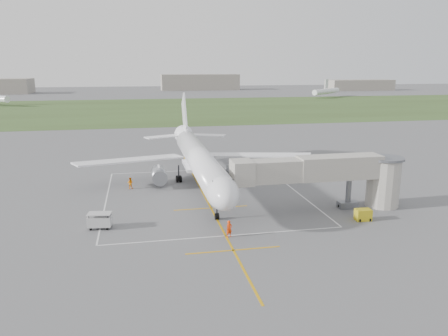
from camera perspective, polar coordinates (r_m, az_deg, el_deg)
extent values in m
plane|color=#535356|center=(68.18, -3.12, -2.63)|extent=(700.00, 700.00, 0.00)
cube|color=#344A20|center=(196.05, -8.59, 7.64)|extent=(700.00, 120.00, 0.02)
cube|color=#CD920C|center=(63.43, -2.47, -3.84)|extent=(0.25, 60.00, 0.01)
cube|color=#CD920C|center=(45.90, 1.23, -10.68)|extent=(10.00, 0.25, 0.01)
cube|color=#CD920C|center=(58.73, -1.72, -5.24)|extent=(10.00, 0.25, 0.01)
cube|color=silver|center=(79.69, -4.35, -0.31)|extent=(28.00, 0.20, 0.01)
cube|color=silver|center=(49.50, 0.22, -8.84)|extent=(28.00, 0.20, 0.01)
cube|color=silver|center=(63.92, -15.15, -4.17)|extent=(0.20, 32.00, 0.01)
cube|color=silver|center=(67.79, 9.18, -2.87)|extent=(0.20, 32.00, 0.01)
cylinder|color=white|center=(67.09, -3.17, 1.07)|extent=(3.80, 36.00, 3.80)
ellipsoid|color=white|center=(49.87, -0.23, -3.21)|extent=(3.80, 7.22, 3.80)
cube|color=black|center=(48.73, -0.03, -2.32)|extent=(2.40, 1.60, 0.99)
cone|color=white|center=(87.03, -5.09, 4.11)|extent=(3.80, 6.00, 3.80)
cube|color=white|center=(75.12, 4.14, 1.71)|extent=(17.93, 11.24, 1.23)
cube|color=white|center=(72.53, -12.08, 1.03)|extent=(17.93, 11.24, 1.23)
cube|color=white|center=(70.33, -3.50, 0.34)|extent=(4.20, 8.00, 0.50)
cube|color=white|center=(87.14, -5.20, 6.98)|extent=(0.30, 7.89, 8.65)
cube|color=white|center=(85.35, -5.00, 4.82)|extent=(0.35, 5.00, 1.20)
cube|color=white|center=(87.24, -2.32, 4.31)|extent=(7.85, 5.03, 0.20)
cube|color=white|center=(86.36, -7.85, 4.11)|extent=(7.85, 5.03, 0.20)
cylinder|color=gray|center=(71.16, 1.52, -0.36)|extent=(2.30, 4.20, 2.30)
cube|color=white|center=(70.69, 1.58, 0.22)|extent=(0.25, 2.40, 1.20)
cylinder|color=gray|center=(69.55, -8.50, -0.82)|extent=(2.30, 4.20, 2.30)
cube|color=white|center=(69.07, -8.51, -0.23)|extent=(0.25, 2.40, 1.20)
cylinder|color=black|center=(54.11, -0.94, -5.43)|extent=(0.18, 0.18, 2.60)
cylinder|color=black|center=(54.39, -1.05, -6.33)|extent=(0.28, 0.80, 0.80)
cylinder|color=black|center=(54.43, -0.82, -6.32)|extent=(0.28, 0.80, 0.80)
cylinder|color=black|center=(72.56, -1.37, -0.49)|extent=(0.22, 0.22, 2.80)
cylinder|color=black|center=(72.40, -1.54, -1.28)|extent=(0.32, 0.96, 0.96)
cylinder|color=black|center=(72.49, -1.10, -1.26)|extent=(0.32, 0.96, 0.96)
cylinder|color=black|center=(73.07, -1.63, -1.14)|extent=(0.32, 0.96, 0.96)
cylinder|color=black|center=(73.16, -1.20, -1.12)|extent=(0.32, 0.96, 0.96)
cylinder|color=black|center=(71.82, -5.94, -0.71)|extent=(0.22, 0.22, 2.80)
cylinder|color=black|center=(71.69, -6.11, -1.50)|extent=(0.32, 0.96, 0.96)
cylinder|color=black|center=(71.74, -5.67, -1.48)|extent=(0.32, 0.96, 0.96)
cylinder|color=black|center=(72.36, -6.17, -1.36)|extent=(0.32, 0.96, 0.96)
cylinder|color=black|center=(72.41, -5.72, -1.34)|extent=(0.32, 0.96, 0.96)
cube|color=gray|center=(55.69, 6.72, -0.37)|extent=(11.09, 2.90, 2.80)
cube|color=gray|center=(58.89, 14.82, 0.12)|extent=(11.09, 3.10, 3.00)
cube|color=gray|center=(54.53, 2.37, -0.58)|extent=(2.60, 3.40, 3.00)
cylinder|color=slate|center=(60.46, 15.94, -3.14)|extent=(0.70, 0.70, 4.20)
cube|color=slate|center=(60.93, 15.84, -4.63)|extent=(2.60, 1.40, 0.90)
cylinder|color=gray|center=(62.58, 20.09, -1.85)|extent=(4.40, 4.40, 6.40)
cylinder|color=slate|center=(61.83, 20.33, 1.20)|extent=(5.00, 5.00, 0.30)
cylinder|color=black|center=(60.52, 14.99, -4.80)|extent=(0.70, 0.30, 0.70)
cylinder|color=black|center=(61.41, 16.67, -4.64)|extent=(0.70, 0.30, 0.70)
cube|color=gold|center=(56.67, 17.71, -5.84)|extent=(1.95, 1.32, 1.42)
cylinder|color=black|center=(56.11, 17.29, -6.54)|extent=(0.21, 0.42, 0.42)
cylinder|color=black|center=(56.68, 18.51, -6.43)|extent=(0.21, 0.42, 0.42)
cube|color=#B6B6B6|center=(53.39, -15.92, -6.66)|extent=(2.88, 1.97, 1.18)
cube|color=#B6B6B6|center=(53.09, -15.98, -5.74)|extent=(2.88, 1.97, 0.09)
cylinder|color=black|center=(52.98, -17.22, -6.66)|extent=(0.09, 0.09, 1.39)
cylinder|color=black|center=(52.49, -14.93, -6.69)|extent=(0.09, 0.09, 1.39)
cylinder|color=black|center=(54.15, -16.90, -6.20)|extent=(0.09, 0.09, 1.39)
cylinder|color=black|center=(53.68, -14.66, -6.23)|extent=(0.09, 0.09, 1.39)
cylinder|color=black|center=(53.31, -17.03, -7.57)|extent=(0.25, 0.45, 0.43)
cylinder|color=black|center=(52.88, -14.98, -7.60)|extent=(0.25, 0.45, 0.43)
cylinder|color=black|center=(54.38, -16.74, -7.13)|extent=(0.25, 0.45, 0.43)
cylinder|color=black|center=(53.96, -14.73, -7.16)|extent=(0.25, 0.45, 0.43)
imported|color=#FF3D08|center=(48.86, 0.69, -7.95)|extent=(0.80, 0.64, 1.91)
imported|color=orange|center=(69.10, -12.15, -1.93)|extent=(1.03, 0.91, 1.78)
cube|color=gray|center=(348.66, -3.18, 11.14)|extent=(60.00, 20.00, 12.00)
cube|color=gray|center=(357.78, 17.28, 10.31)|extent=(50.00, 18.00, 8.00)
cylinder|color=white|center=(273.43, 13.21, 9.72)|extent=(26.02, 23.68, 3.20)
cube|color=white|center=(273.22, 13.26, 10.66)|extent=(3.19, 2.89, 5.50)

